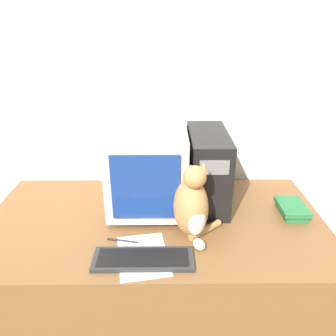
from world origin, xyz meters
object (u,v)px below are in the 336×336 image
at_px(computer_tower, 207,169).
at_px(pen, 123,241).
at_px(keyboard, 143,259).
at_px(book_stack, 292,209).
at_px(crt_monitor, 148,167).
at_px(cat, 192,206).

bearing_deg(computer_tower, pen, -139.11).
height_order(keyboard, book_stack, book_stack).
bearing_deg(computer_tower, book_stack, -17.93).
relative_size(crt_monitor, computer_tower, 1.07).
relative_size(cat, pen, 2.55).
relative_size(keyboard, book_stack, 2.12).
xyz_separation_m(crt_monitor, cat, (0.21, -0.28, -0.07)).
height_order(book_stack, pen, book_stack).
distance_m(computer_tower, pen, 0.60).
bearing_deg(book_stack, pen, -165.20).
distance_m(crt_monitor, book_stack, 0.79).
bearing_deg(cat, pen, 172.79).
bearing_deg(cat, keyboard, -155.91).
height_order(computer_tower, book_stack, computer_tower).
distance_m(crt_monitor, keyboard, 0.51).
xyz_separation_m(cat, pen, (-0.32, -0.05, -0.15)).
bearing_deg(pen, crt_monitor, 72.11).
bearing_deg(keyboard, book_stack, 25.47).
height_order(crt_monitor, book_stack, crt_monitor).
bearing_deg(cat, computer_tower, 54.69).
height_order(crt_monitor, pen, crt_monitor).
bearing_deg(crt_monitor, keyboard, -90.54).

